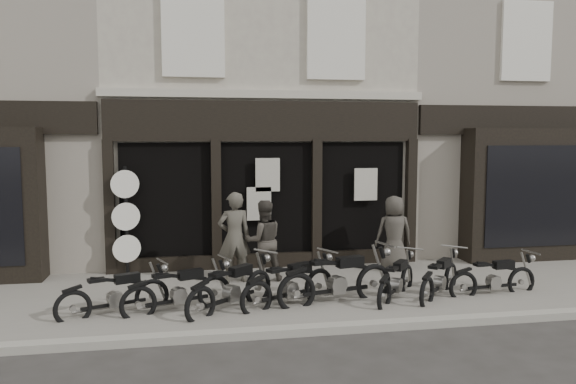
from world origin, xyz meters
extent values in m
plane|color=#2D2B28|center=(0.00, 0.00, 0.00)|extent=(90.00, 90.00, 0.00)
cube|color=slate|center=(0.00, 0.90, 0.06)|extent=(30.00, 4.20, 0.12)
cube|color=gray|center=(0.00, -1.25, 0.07)|extent=(30.00, 0.25, 0.13)
cube|color=#B8B29E|center=(0.00, 6.00, 4.10)|extent=(7.20, 6.00, 8.20)
cube|color=black|center=(0.00, 2.92, 3.45)|extent=(7.10, 0.18, 0.90)
cube|color=black|center=(0.00, 2.98, 1.50)|extent=(6.50, 0.10, 2.95)
cube|color=black|center=(0.00, 2.91, 0.22)|extent=(7.10, 0.20, 0.44)
cube|color=#B5AE9D|center=(0.00, 2.95, 4.05)|extent=(7.30, 0.22, 0.18)
cube|color=silver|center=(-1.60, 2.95, 5.40)|extent=(1.35, 0.12, 2.00)
cube|color=black|center=(-1.60, 2.98, 5.40)|extent=(1.05, 0.06, 1.70)
cube|color=silver|center=(1.60, 2.95, 5.40)|extent=(1.35, 0.12, 2.00)
cube|color=black|center=(1.60, 2.98, 5.40)|extent=(1.05, 0.06, 1.70)
cube|color=black|center=(-3.45, 2.90, 1.55)|extent=(0.22, 0.22, 3.00)
cube|color=black|center=(-1.15, 2.90, 1.55)|extent=(0.22, 0.22, 3.00)
cube|color=black|center=(1.15, 2.90, 1.55)|extent=(0.22, 0.22, 3.00)
cube|color=black|center=(3.45, 2.90, 1.55)|extent=(0.22, 0.22, 3.00)
cube|color=beige|center=(0.00, 2.80, 2.25)|extent=(0.55, 0.04, 0.75)
cube|color=beige|center=(2.30, 2.80, 2.00)|extent=(0.55, 0.04, 0.75)
cube|color=beige|center=(-0.20, 2.80, 1.60)|extent=(0.55, 0.04, 0.75)
cube|color=gray|center=(-6.35, 6.00, 4.10)|extent=(5.50, 6.00, 8.20)
cube|color=gray|center=(6.35, 6.00, 4.10)|extent=(5.50, 6.00, 8.20)
cube|color=black|center=(6.35, 2.65, 1.70)|extent=(3.20, 0.70, 3.20)
cube|color=black|center=(6.35, 2.30, 1.70)|extent=(2.60, 0.06, 2.40)
cube|color=black|center=(6.35, 2.95, 3.50)|extent=(5.40, 0.16, 0.70)
cube|color=silver|center=(6.35, 2.96, 5.40)|extent=(1.30, 0.10, 1.90)
cube|color=black|center=(6.35, 2.99, 5.40)|extent=(1.00, 0.06, 1.60)
torus|color=black|center=(-2.42, 0.25, 0.31)|extent=(0.61, 0.31, 0.62)
torus|color=black|center=(-3.66, -0.24, 0.31)|extent=(0.61, 0.31, 0.62)
cube|color=black|center=(-3.04, 0.00, 0.27)|extent=(1.03, 0.45, 0.05)
cube|color=gray|center=(-3.02, 0.01, 0.34)|extent=(0.27, 0.23, 0.24)
cube|color=black|center=(-2.82, 0.09, 0.69)|extent=(0.45, 0.30, 0.16)
cube|color=black|center=(-3.30, -0.10, 0.73)|extent=(0.32, 0.27, 0.05)
cylinder|color=gray|center=(-2.24, 0.33, 0.91)|extent=(0.23, 0.51, 0.03)
torus|color=black|center=(-1.34, 0.25, 0.32)|extent=(0.63, 0.30, 0.64)
torus|color=black|center=(-2.62, -0.23, 0.32)|extent=(0.63, 0.30, 0.64)
cube|color=black|center=(-1.98, 0.01, 0.28)|extent=(1.07, 0.44, 0.06)
cube|color=gray|center=(-1.96, 0.02, 0.35)|extent=(0.27, 0.24, 0.25)
cube|color=black|center=(-1.75, 0.10, 0.71)|extent=(0.46, 0.30, 0.16)
cube|color=black|center=(-2.24, -0.09, 0.75)|extent=(0.33, 0.28, 0.06)
cylinder|color=gray|center=(-1.14, 0.32, 0.94)|extent=(0.22, 0.52, 0.03)
torus|color=black|center=(-0.52, 0.40, 0.33)|extent=(0.56, 0.51, 0.67)
torus|color=black|center=(-1.60, -0.54, 0.33)|extent=(0.56, 0.51, 0.67)
cube|color=black|center=(-1.06, -0.07, 0.29)|extent=(0.91, 0.81, 0.06)
cube|color=gray|center=(-1.05, -0.06, 0.37)|extent=(0.29, 0.29, 0.26)
cube|color=black|center=(-0.87, 0.10, 0.74)|extent=(0.45, 0.43, 0.17)
cube|color=black|center=(-1.28, -0.26, 0.78)|extent=(0.35, 0.34, 0.06)
cylinder|color=gray|center=(-0.36, 0.55, 0.98)|extent=(0.40, 0.45, 0.04)
torus|color=black|center=(0.61, 0.34, 0.33)|extent=(0.63, 0.39, 0.67)
torus|color=black|center=(-0.65, -0.32, 0.33)|extent=(0.63, 0.39, 0.67)
cube|color=black|center=(-0.02, 0.01, 0.29)|extent=(1.05, 0.59, 0.06)
cube|color=gray|center=(0.00, 0.02, 0.37)|extent=(0.29, 0.27, 0.25)
cube|color=black|center=(0.21, 0.13, 0.74)|extent=(0.48, 0.36, 0.17)
cube|color=black|center=(-0.28, -0.13, 0.78)|extent=(0.35, 0.31, 0.06)
cylinder|color=gray|center=(0.80, 0.44, 0.97)|extent=(0.30, 0.52, 0.04)
torus|color=black|center=(1.63, 0.18, 0.37)|extent=(0.75, 0.28, 0.75)
torus|color=black|center=(0.08, -0.20, 0.37)|extent=(0.75, 0.28, 0.75)
cube|color=black|center=(0.85, -0.01, 0.32)|extent=(1.28, 0.37, 0.07)
cube|color=gray|center=(0.87, 0.00, 0.41)|extent=(0.30, 0.26, 0.29)
cube|color=black|center=(1.13, 0.06, 0.83)|extent=(0.54, 0.30, 0.19)
cube|color=black|center=(0.53, -0.09, 0.87)|extent=(0.37, 0.29, 0.07)
cylinder|color=gray|center=(1.86, 0.24, 1.09)|extent=(0.19, 0.63, 0.04)
torus|color=black|center=(2.44, 0.57, 0.30)|extent=(0.45, 0.52, 0.61)
torus|color=black|center=(1.62, -0.44, 0.30)|extent=(0.45, 0.52, 0.61)
cube|color=black|center=(2.03, 0.07, 0.26)|extent=(0.71, 0.86, 0.05)
cube|color=gray|center=(2.04, 0.08, 0.34)|extent=(0.26, 0.27, 0.23)
cube|color=black|center=(2.18, 0.25, 0.68)|extent=(0.38, 0.42, 0.15)
cube|color=black|center=(1.86, -0.14, 0.71)|extent=(0.31, 0.32, 0.05)
cylinder|color=gray|center=(2.56, 0.72, 0.89)|extent=(0.42, 0.35, 0.03)
torus|color=black|center=(3.34, 0.53, 0.31)|extent=(0.49, 0.50, 0.62)
torus|color=black|center=(2.42, -0.43, 0.31)|extent=(0.49, 0.50, 0.62)
cube|color=black|center=(2.88, 0.05, 0.27)|extent=(0.79, 0.81, 0.05)
cube|color=gray|center=(2.89, 0.06, 0.34)|extent=(0.27, 0.27, 0.24)
cube|color=black|center=(3.05, 0.22, 0.69)|extent=(0.40, 0.41, 0.16)
cube|color=black|center=(2.69, -0.15, 0.73)|extent=(0.32, 0.32, 0.05)
cylinder|color=gray|center=(3.48, 0.67, 0.91)|extent=(0.40, 0.39, 0.03)
torus|color=black|center=(4.57, 0.03, 0.30)|extent=(0.61, 0.14, 0.60)
torus|color=black|center=(3.29, -0.10, 0.30)|extent=(0.61, 0.14, 0.60)
cube|color=black|center=(3.93, -0.03, 0.26)|extent=(1.05, 0.15, 0.05)
cube|color=gray|center=(3.95, -0.03, 0.33)|extent=(0.23, 0.18, 0.23)
cube|color=black|center=(4.16, -0.01, 0.67)|extent=(0.42, 0.19, 0.15)
cube|color=black|center=(3.67, -0.06, 0.70)|extent=(0.28, 0.20, 0.05)
cylinder|color=gray|center=(4.76, 0.05, 0.88)|extent=(0.09, 0.51, 0.03)
imported|color=#4A463D|center=(-0.85, 1.69, 1.05)|extent=(0.73, 0.53, 1.87)
imported|color=#3C3730|center=(-0.25, 1.71, 0.96)|extent=(0.89, 0.73, 1.68)
imported|color=#3F3A34|center=(2.75, 2.12, 0.96)|extent=(0.85, 0.58, 1.68)
cylinder|color=black|center=(-3.09, 2.72, 0.03)|extent=(0.39, 0.39, 0.06)
cylinder|color=black|center=(-3.09, 2.72, 1.24)|extent=(0.08, 0.08, 2.47)
cylinder|color=black|center=(-3.09, 2.69, 2.10)|extent=(0.59, 0.22, 0.60)
cylinder|color=silver|center=(-3.09, 2.67, 2.10)|extent=(0.58, 0.19, 0.60)
cylinder|color=black|center=(-3.09, 2.69, 1.40)|extent=(0.59, 0.22, 0.60)
cylinder|color=silver|center=(-3.09, 2.67, 1.40)|extent=(0.58, 0.19, 0.60)
cylinder|color=black|center=(-3.09, 2.69, 0.70)|extent=(0.59, 0.22, 0.60)
cylinder|color=silver|center=(-3.09, 2.67, 0.70)|extent=(0.58, 0.19, 0.60)
camera|label=1|loc=(-1.75, -9.66, 3.12)|focal=35.00mm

